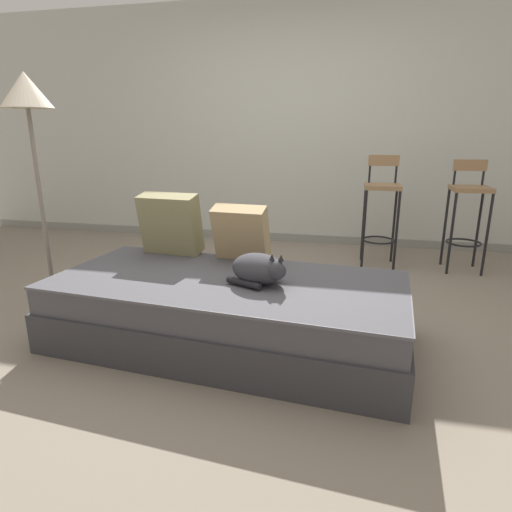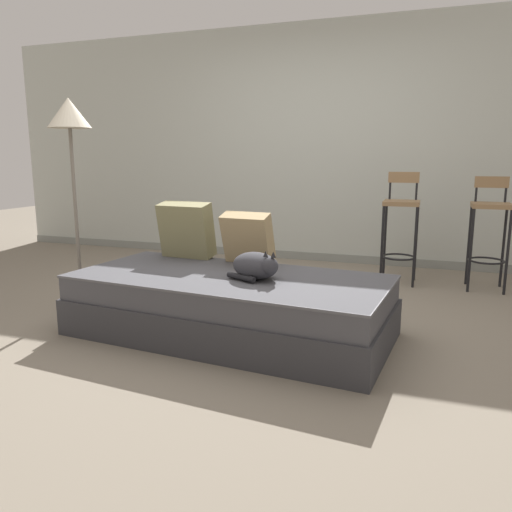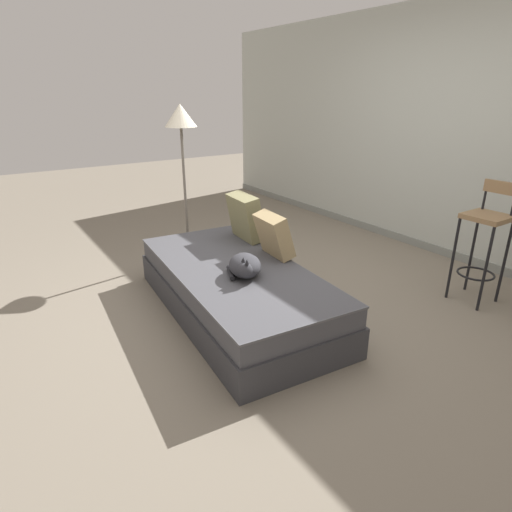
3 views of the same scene
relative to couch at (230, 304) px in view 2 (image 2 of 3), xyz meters
The scene contains 10 objects.
ground_plane 0.45m from the couch, 90.00° to the left, with size 16.00×16.00×0.00m, color slate.
wall_back_panel 2.87m from the couch, 90.00° to the left, with size 8.00×0.10×2.60m, color #B7BCB2.
wall_baseboard_trim 2.60m from the couch, 90.00° to the left, with size 8.00×0.02×0.09m, color gray.
couch is the anchor object (origin of this frame).
throw_pillow_corner 0.80m from the couch, 140.54° to the left, with size 0.43×0.25×0.43m.
throw_pillow_middle 0.55m from the couch, 92.41° to the left, with size 0.37×0.26×0.38m.
cat 0.35m from the couch, 10.33° to the right, with size 0.39×0.35×0.20m.
bar_stool_near_window 2.12m from the couch, 62.60° to the left, with size 0.32×0.32×1.03m.
bar_stool_by_doorway 2.55m from the couch, 47.23° to the left, with size 0.32×0.32×1.00m.
floor_lamp 1.80m from the couch, behind, with size 0.32×0.32×1.60m.
Camera 2 is at (1.22, -3.34, 1.16)m, focal length 35.00 mm.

